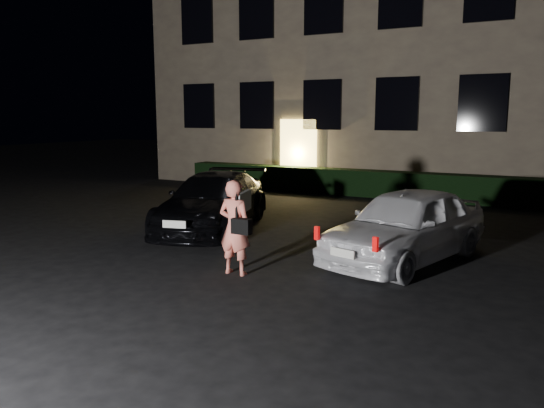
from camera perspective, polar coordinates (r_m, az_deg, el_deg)
The scene contains 6 objects.
ground at distance 8.23m, azimuth -7.78°, elevation -9.11°, with size 80.00×80.00×0.00m, color black.
building at distance 22.05m, azimuth 16.41°, elevation 17.90°, with size 20.00×8.11×12.00m.
hedge at distance 17.56m, azimuth 12.59°, elevation 2.06°, with size 15.00×0.70×0.85m, color black.
sedan at distance 12.41m, azimuth -6.34°, elevation 0.27°, with size 2.92×4.76×1.29m.
hatch at distance 9.88m, azimuth 14.22°, elevation -2.18°, with size 2.58×4.20×1.33m.
man at distance 8.75m, azimuth -4.00°, elevation -2.51°, with size 0.65×0.38×1.59m.
Camera 1 is at (4.60, -6.31, 2.60)m, focal length 35.00 mm.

